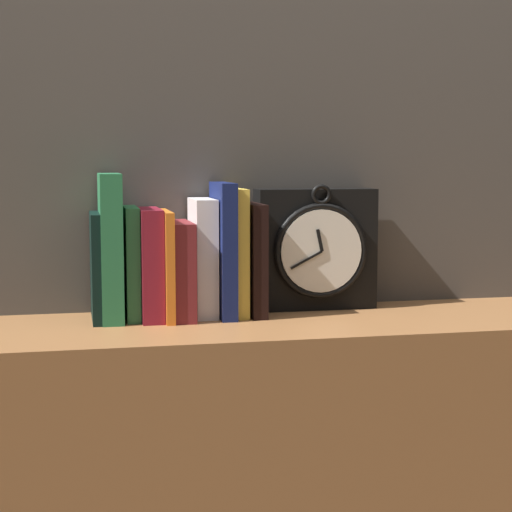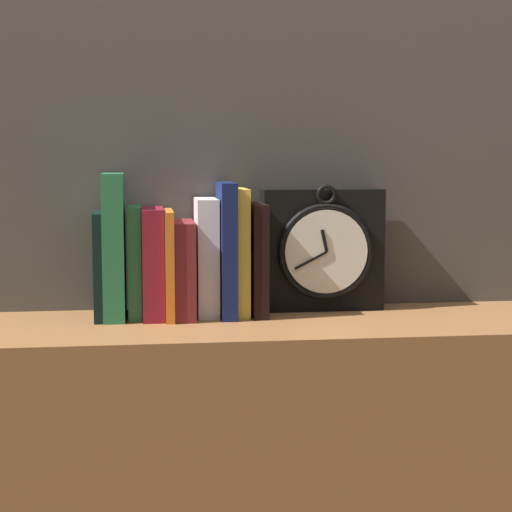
# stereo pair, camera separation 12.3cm
# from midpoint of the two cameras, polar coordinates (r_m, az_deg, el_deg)

# --- Properties ---
(wall_back) EXTENTS (6.00, 0.05, 2.60)m
(wall_back) POSITION_cam_midpoint_polar(r_m,az_deg,el_deg) (1.64, -3.55, 9.63)
(wall_back) COLOR #47423D
(wall_back) RESTS_ON ground_plane
(clock) EXTENTS (0.23, 0.08, 0.24)m
(clock) POSITION_cam_midpoint_polar(r_m,az_deg,el_deg) (1.60, 1.83, 0.46)
(clock) COLOR black
(clock) RESTS_ON bookshelf
(book_slot0_black) EXTENTS (0.02, 0.14, 0.19)m
(book_slot0_black) POSITION_cam_midpoint_polar(r_m,az_deg,el_deg) (1.53, -12.94, -0.71)
(book_slot0_black) COLOR black
(book_slot0_black) RESTS_ON bookshelf
(book_slot1_green) EXTENTS (0.04, 0.14, 0.26)m
(book_slot1_green) POSITION_cam_midpoint_polar(r_m,az_deg,el_deg) (1.52, -11.98, 0.57)
(book_slot1_green) COLOR #256B40
(book_slot1_green) RESTS_ON bookshelf
(book_slot2_green) EXTENTS (0.02, 0.13, 0.20)m
(book_slot2_green) POSITION_cam_midpoint_polar(r_m,az_deg,el_deg) (1.53, -10.61, -0.46)
(book_slot2_green) COLOR #286B3D
(book_slot2_green) RESTS_ON bookshelf
(book_slot3_maroon) EXTENTS (0.04, 0.14, 0.19)m
(book_slot3_maroon) POSITION_cam_midpoint_polar(r_m,az_deg,el_deg) (1.53, -9.39, -0.53)
(book_slot3_maroon) COLOR maroon
(book_slot3_maroon) RESTS_ON bookshelf
(book_slot4_orange) EXTENTS (0.02, 0.15, 0.19)m
(book_slot4_orange) POSITION_cam_midpoint_polar(r_m,az_deg,el_deg) (1.52, -8.34, -0.59)
(book_slot4_orange) COLOR orange
(book_slot4_orange) RESTS_ON bookshelf
(book_slot5_maroon) EXTENTS (0.04, 0.15, 0.17)m
(book_slot5_maroon) POSITION_cam_midpoint_polar(r_m,az_deg,el_deg) (1.53, -7.35, -0.93)
(book_slot5_maroon) COLOR maroon
(book_slot5_maroon) RESTS_ON bookshelf
(book_slot6_white) EXTENTS (0.04, 0.12, 0.21)m
(book_slot6_white) POSITION_cam_midpoint_polar(r_m,az_deg,el_deg) (1.54, -5.85, -0.10)
(book_slot6_white) COLOR silver
(book_slot6_white) RESTS_ON bookshelf
(book_slot7_navy) EXTENTS (0.03, 0.14, 0.24)m
(book_slot7_navy) POSITION_cam_midpoint_polar(r_m,az_deg,el_deg) (1.53, -4.50, 0.42)
(book_slot7_navy) COLOR #111B4C
(book_slot7_navy) RESTS_ON bookshelf
(book_slot8_yellow) EXTENTS (0.02, 0.13, 0.23)m
(book_slot8_yellow) POSITION_cam_midpoint_polar(r_m,az_deg,el_deg) (1.55, -3.57, 0.27)
(book_slot8_yellow) COLOR gold
(book_slot8_yellow) RESTS_ON bookshelf
(book_slot9_black) EXTENTS (0.03, 0.14, 0.20)m
(book_slot9_black) POSITION_cam_midpoint_polar(r_m,az_deg,el_deg) (1.55, -2.47, -0.21)
(book_slot9_black) COLOR black
(book_slot9_black) RESTS_ON bookshelf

